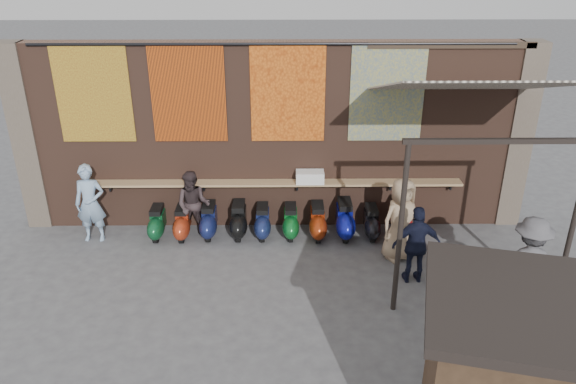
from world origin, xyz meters
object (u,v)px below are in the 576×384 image
object	(u,v)px
scooter_stool_3	(239,220)
shelf_box	(310,177)
shopper_tan	(401,220)
shopper_navy	(417,245)
scooter_stool_6	(318,222)
diner_right	(193,205)
scooter_stool_4	(263,222)
diner_left	(90,203)
scooter_stool_9	(400,218)
scooter_stool_1	(183,223)
scooter_stool_5	(291,222)
scooter_stool_7	(345,220)
scooter_stool_8	(371,222)
scooter_stool_0	(157,223)
shopper_grey	(528,264)
scooter_stool_2	(209,221)

from	to	relation	value
scooter_stool_3	shelf_box	bearing A→B (deg)	10.57
shopper_tan	shopper_navy	bearing A→B (deg)	-106.59
scooter_stool_6	scooter_stool_3	bearing A→B (deg)	178.04
scooter_stool_3	diner_right	size ratio (longest dim) A/B	0.52
scooter_stool_3	scooter_stool_4	world-z (taller)	scooter_stool_3
diner_left	shelf_box	bearing A→B (deg)	3.76
scooter_stool_4	scooter_stool_6	xyz separation A→B (m)	(1.17, -0.03, 0.02)
scooter_stool_4	scooter_stool_9	xyz separation A→B (m)	(2.94, 0.01, 0.06)
scooter_stool_6	diner_right	bearing A→B (deg)	179.11
shelf_box	scooter_stool_9	distance (m)	2.13
shelf_box	diner_right	bearing A→B (deg)	-173.02
shelf_box	scooter_stool_1	bearing A→B (deg)	-172.94
scooter_stool_5	scooter_stool_7	world-z (taller)	scooter_stool_7
scooter_stool_8	diner_left	distance (m)	5.90
diner_left	shopper_navy	xyz separation A→B (m)	(6.43, -1.63, -0.08)
scooter_stool_4	scooter_stool_6	distance (m)	1.17
scooter_stool_0	shopper_grey	distance (m)	7.28
scooter_stool_6	scooter_stool_7	distance (m)	0.58
scooter_stool_0	shopper_tan	bearing A→B (deg)	-10.08
scooter_stool_5	diner_right	distance (m)	2.08
scooter_stool_0	shelf_box	bearing A→B (deg)	5.68
scooter_stool_3	scooter_stool_7	xyz separation A→B (m)	(2.26, -0.04, 0.03)
scooter_stool_7	shopper_navy	world-z (taller)	shopper_navy
scooter_stool_1	scooter_stool_2	world-z (taller)	scooter_stool_2
scooter_stool_0	scooter_stool_4	distance (m)	2.24
scooter_stool_3	scooter_stool_9	bearing A→B (deg)	-0.19
scooter_stool_2	scooter_stool_9	distance (m)	4.08
scooter_stool_7	diner_right	bearing A→B (deg)	179.63
scooter_stool_0	shopper_tan	xyz separation A→B (m)	(4.97, -0.88, 0.52)
diner_left	diner_right	world-z (taller)	diner_left
scooter_stool_3	diner_right	bearing A→B (deg)	-178.96
diner_right	shopper_grey	bearing A→B (deg)	-17.03
scooter_stool_2	scooter_stool_7	xyz separation A→B (m)	(2.89, -0.04, 0.04)
scooter_stool_6	diner_left	xyz separation A→B (m)	(-4.73, -0.06, 0.48)
shopper_tan	scooter_stool_3	bearing A→B (deg)	137.57
scooter_stool_4	diner_left	bearing A→B (deg)	-178.51
scooter_stool_9	shopper_grey	xyz separation A→B (m)	(1.63, -2.57, 0.46)
scooter_stool_3	diner_left	distance (m)	3.09
scooter_stool_3	diner_left	xyz separation A→B (m)	(-3.05, -0.12, 0.48)
scooter_stool_5	shopper_tan	distance (m)	2.37
scooter_stool_3	shopper_navy	xyz separation A→B (m)	(3.38, -1.74, 0.39)
scooter_stool_4	scooter_stool_1	bearing A→B (deg)	-179.07
shopper_grey	shopper_tan	size ratio (longest dim) A/B	1.01
scooter_stool_2	scooter_stool_4	world-z (taller)	scooter_stool_2
scooter_stool_2	scooter_stool_3	size ratio (longest dim) A/B	0.98
scooter_stool_2	scooter_stool_9	world-z (taller)	scooter_stool_9
scooter_stool_5	scooter_stool_8	bearing A→B (deg)	-1.05
scooter_stool_0	scooter_stool_2	size ratio (longest dim) A/B	0.94
scooter_stool_3	scooter_stool_9	size ratio (longest dim) A/B	0.91
scooter_stool_6	diner_left	bearing A→B (deg)	-179.28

